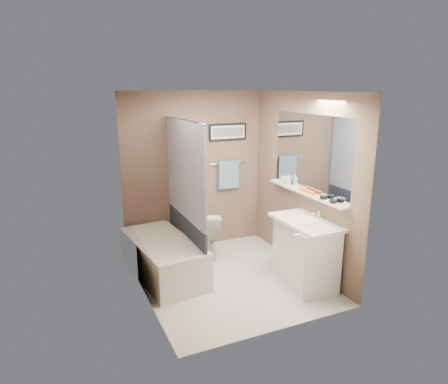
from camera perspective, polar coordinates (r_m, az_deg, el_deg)
name	(u,v)px	position (r m, az deg, el deg)	size (l,w,h in m)	color
ground	(229,279)	(5.39, 0.67, -12.28)	(2.50, 2.50, 0.00)	silver
ceiling	(229,93)	(4.79, 0.76, 13.92)	(2.20, 2.50, 0.04)	silver
wall_back	(195,172)	(6.06, -4.20, 2.86)	(2.20, 0.04, 2.40)	brown
wall_front	(282,220)	(3.93, 8.33, -4.03)	(2.20, 0.04, 2.40)	brown
wall_left	(143,201)	(4.62, -11.52, -1.26)	(0.04, 2.50, 2.40)	brown
wall_right	(301,183)	(5.49, 10.99, 1.33)	(0.04, 2.50, 2.40)	brown
tile_surround	(134,206)	(5.15, -12.80, -1.99)	(0.02, 1.55, 2.00)	beige
curtain_rod	(184,120)	(5.13, -5.78, 10.22)	(0.02, 0.02, 1.55)	silver
curtain_upper	(185,170)	(5.22, -5.60, 3.09)	(0.03, 1.45, 1.28)	silver
curtain_lower	(186,230)	(5.45, -5.38, -5.38)	(0.03, 1.45, 0.36)	#243043
mirror	(310,153)	(5.29, 12.24, 5.41)	(0.02, 1.60, 1.00)	silver
shelf	(305,193)	(5.37, 11.46, -0.10)	(0.12, 1.60, 0.03)	silver
towel_bar	(228,163)	(6.24, 0.58, 4.17)	(0.02, 0.02, 0.60)	silver
towel	(229,174)	(6.26, 0.66, 2.52)	(0.34, 0.05, 0.44)	#9AC5E0
art_frame	(228,132)	(6.18, 0.53, 8.57)	(0.62, 0.03, 0.26)	black
art_mat	(228,132)	(6.17, 0.58, 8.56)	(0.56, 0.00, 0.20)	white
art_image	(228,132)	(6.17, 0.60, 8.56)	(0.50, 0.00, 0.13)	#595959
door	(327,232)	(4.29, 14.56, -5.53)	(0.80, 0.02, 2.00)	silver
door_handle	(298,235)	(4.14, 10.52, -6.05)	(0.02, 0.02, 0.10)	silver
bathtub	(163,258)	(5.45, -8.70, -9.25)	(0.70, 1.50, 0.50)	silver
tub_rim	(162,240)	(5.35, -8.80, -6.81)	(0.56, 1.36, 0.02)	white
toilet	(207,233)	(5.99, -2.41, -5.85)	(0.38, 0.67, 0.68)	silver
vanity	(305,253)	(5.24, 11.49, -8.58)	(0.50, 0.90, 0.80)	silver
countertop	(306,222)	(5.09, 11.64, -4.25)	(0.54, 0.96, 0.04)	white
sink_basin	(306,220)	(5.07, 11.57, -3.97)	(0.34, 0.34, 0.01)	white
faucet_spout	(319,215)	(5.17, 13.40, -3.21)	(0.02, 0.02, 0.10)	white
faucet_knob	(314,214)	(5.26, 12.72, -3.11)	(0.05, 0.05, 0.05)	silver
candle_bowl_near	(333,201)	(4.93, 15.32, -1.27)	(0.09, 0.09, 0.04)	black
candle_bowl_far	(323,197)	(5.06, 14.02, -0.75)	(0.09, 0.09, 0.04)	black
hair_brush_front	(309,192)	(5.28, 12.09, 0.04)	(0.04, 0.04, 0.22)	#F15722
hair_brush_back	(305,190)	(5.36, 11.52, 0.27)	(0.04, 0.04, 0.22)	orange
pink_comb	(298,189)	(5.49, 10.51, 0.49)	(0.03, 0.16, 0.01)	pink
glass_jar	(284,180)	(5.77, 8.51, 1.75)	(0.08, 0.08, 0.10)	silver
soap_bottle	(288,179)	(5.68, 9.09, 1.78)	(0.07, 0.07, 0.15)	#999999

